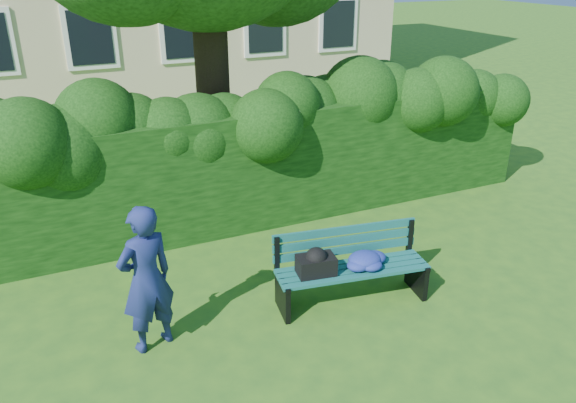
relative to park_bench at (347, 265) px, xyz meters
name	(u,v)px	position (x,y,z in m)	size (l,w,h in m)	color
ground	(308,286)	(-0.28, 0.48, -0.50)	(80.00, 80.00, 0.00)	#2B5A1B
hedge	(245,167)	(-0.28, 2.68, 0.40)	(10.00, 1.00, 1.80)	black
park_bench	(347,265)	(0.00, 0.00, 0.00)	(1.90, 0.84, 0.89)	#0D443A
man_reading	(146,279)	(-2.34, 0.12, 0.33)	(0.60, 0.40, 1.66)	navy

